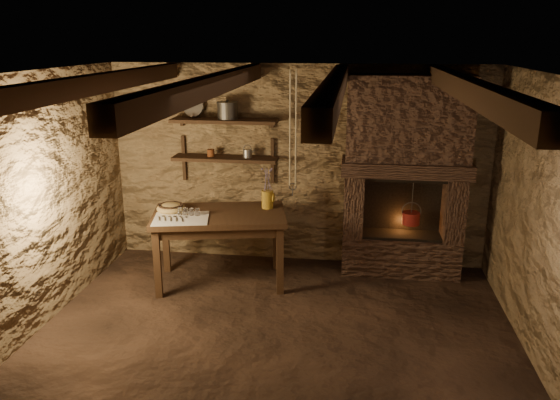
# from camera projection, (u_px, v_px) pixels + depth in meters

# --- Properties ---
(floor) EXTENTS (4.50, 4.50, 0.00)m
(floor) POSITION_uv_depth(u_px,v_px,m) (273.00, 342.00, 5.00)
(floor) COLOR black
(floor) RESTS_ON ground
(back_wall) EXTENTS (4.50, 0.04, 2.40)m
(back_wall) POSITION_uv_depth(u_px,v_px,m) (298.00, 166.00, 6.55)
(back_wall) COLOR brown
(back_wall) RESTS_ON floor
(front_wall) EXTENTS (4.50, 0.04, 2.40)m
(front_wall) POSITION_uv_depth(u_px,v_px,m) (213.00, 343.00, 2.76)
(front_wall) COLOR brown
(front_wall) RESTS_ON floor
(left_wall) EXTENTS (0.04, 4.00, 2.40)m
(left_wall) POSITION_uv_depth(u_px,v_px,m) (28.00, 208.00, 4.95)
(left_wall) COLOR brown
(left_wall) RESTS_ON floor
(right_wall) EXTENTS (0.04, 4.00, 2.40)m
(right_wall) POSITION_uv_depth(u_px,v_px,m) (550.00, 231.00, 4.36)
(right_wall) COLOR brown
(right_wall) RESTS_ON floor
(ceiling) EXTENTS (4.50, 4.00, 0.04)m
(ceiling) POSITION_uv_depth(u_px,v_px,m) (272.00, 75.00, 4.31)
(ceiling) COLOR black
(ceiling) RESTS_ON back_wall
(beam_far_left) EXTENTS (0.14, 3.95, 0.16)m
(beam_far_left) POSITION_uv_depth(u_px,v_px,m) (94.00, 84.00, 4.54)
(beam_far_left) COLOR black
(beam_far_left) RESTS_ON ceiling
(beam_mid_left) EXTENTS (0.14, 3.95, 0.16)m
(beam_mid_left) POSITION_uv_depth(u_px,v_px,m) (211.00, 85.00, 4.40)
(beam_mid_left) COLOR black
(beam_mid_left) RESTS_ON ceiling
(beam_mid_right) EXTENTS (0.14, 3.95, 0.16)m
(beam_mid_right) POSITION_uv_depth(u_px,v_px,m) (335.00, 87.00, 4.27)
(beam_mid_right) COLOR black
(beam_mid_right) RESTS_ON ceiling
(beam_far_right) EXTENTS (0.14, 3.95, 0.16)m
(beam_far_right) POSITION_uv_depth(u_px,v_px,m) (467.00, 89.00, 4.14)
(beam_far_right) COLOR black
(beam_far_right) RESTS_ON ceiling
(shelf_lower) EXTENTS (1.25, 0.30, 0.04)m
(shelf_lower) POSITION_uv_depth(u_px,v_px,m) (225.00, 158.00, 6.49)
(shelf_lower) COLOR black
(shelf_lower) RESTS_ON back_wall
(shelf_upper) EXTENTS (1.25, 0.30, 0.04)m
(shelf_upper) POSITION_uv_depth(u_px,v_px,m) (224.00, 121.00, 6.36)
(shelf_upper) COLOR black
(shelf_upper) RESTS_ON back_wall
(hearth) EXTENTS (1.43, 0.51, 2.30)m
(hearth) POSITION_uv_depth(u_px,v_px,m) (405.00, 172.00, 6.16)
(hearth) COLOR #3A261D
(hearth) RESTS_ON floor
(work_table) EXTENTS (1.59, 1.11, 0.83)m
(work_table) POSITION_uv_depth(u_px,v_px,m) (220.00, 245.00, 6.12)
(work_table) COLOR black
(work_table) RESTS_ON floor
(linen_cloth) EXTENTS (0.66, 0.58, 0.01)m
(linen_cloth) POSITION_uv_depth(u_px,v_px,m) (181.00, 218.00, 5.81)
(linen_cloth) COLOR beige
(linen_cloth) RESTS_ON work_table
(pewter_cutlery_row) EXTENTS (0.51, 0.28, 0.01)m
(pewter_cutlery_row) POSITION_uv_depth(u_px,v_px,m) (180.00, 218.00, 5.79)
(pewter_cutlery_row) COLOR gray
(pewter_cutlery_row) RESTS_ON linen_cloth
(drinking_glasses) EXTENTS (0.19, 0.06, 0.07)m
(drinking_glasses) POSITION_uv_depth(u_px,v_px,m) (186.00, 212.00, 5.90)
(drinking_glasses) COLOR white
(drinking_glasses) RESTS_ON linen_cloth
(stoneware_jug) EXTENTS (0.16, 0.15, 0.47)m
(stoneware_jug) POSITION_uv_depth(u_px,v_px,m) (268.00, 191.00, 6.13)
(stoneware_jug) COLOR #AB8021
(stoneware_jug) RESTS_ON work_table
(wooden_bowl) EXTENTS (0.35, 0.35, 0.11)m
(wooden_bowl) POSITION_uv_depth(u_px,v_px,m) (171.00, 208.00, 6.05)
(wooden_bowl) COLOR olive
(wooden_bowl) RESTS_ON work_table
(iron_stockpot) EXTENTS (0.32, 0.32, 0.18)m
(iron_stockpot) POSITION_uv_depth(u_px,v_px,m) (228.00, 111.00, 6.32)
(iron_stockpot) COLOR #33302D
(iron_stockpot) RESTS_ON shelf_upper
(tin_pan) EXTENTS (0.26, 0.14, 0.25)m
(tin_pan) POSITION_uv_depth(u_px,v_px,m) (194.00, 107.00, 6.46)
(tin_pan) COLOR gray
(tin_pan) RESTS_ON shelf_upper
(small_kettle) EXTENTS (0.17, 0.15, 0.15)m
(small_kettle) POSITION_uv_depth(u_px,v_px,m) (247.00, 154.00, 6.43)
(small_kettle) COLOR gray
(small_kettle) RESTS_ON shelf_lower
(rusty_tin) EXTENTS (0.11, 0.11, 0.08)m
(rusty_tin) POSITION_uv_depth(u_px,v_px,m) (211.00, 153.00, 6.49)
(rusty_tin) COLOR #5A2812
(rusty_tin) RESTS_ON shelf_lower
(red_pot) EXTENTS (0.25, 0.25, 0.54)m
(red_pot) POSITION_uv_depth(u_px,v_px,m) (411.00, 217.00, 6.25)
(red_pot) COLOR maroon
(red_pot) RESTS_ON hearth
(hanging_ropes) EXTENTS (0.08, 0.08, 1.20)m
(hanging_ropes) POSITION_uv_depth(u_px,v_px,m) (293.00, 129.00, 5.47)
(hanging_ropes) COLOR tan
(hanging_ropes) RESTS_ON ceiling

